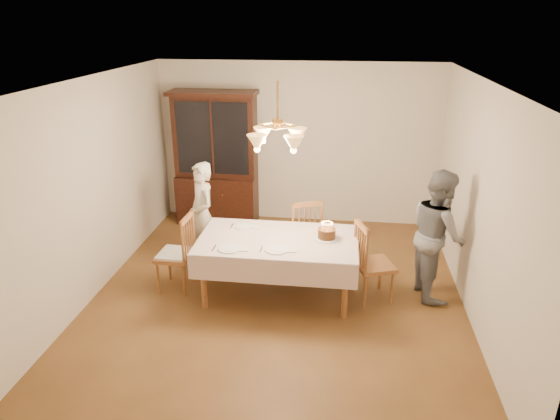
# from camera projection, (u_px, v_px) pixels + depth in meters

# --- Properties ---
(ground) EXTENTS (5.00, 5.00, 0.00)m
(ground) POSITION_uv_depth(u_px,v_px,m) (278.00, 294.00, 6.24)
(ground) COLOR brown
(ground) RESTS_ON ground
(room_shell) EXTENTS (5.00, 5.00, 5.00)m
(room_shell) POSITION_uv_depth(u_px,v_px,m) (278.00, 173.00, 5.66)
(room_shell) COLOR white
(room_shell) RESTS_ON ground
(dining_table) EXTENTS (1.90, 1.10, 0.76)m
(dining_table) POSITION_uv_depth(u_px,v_px,m) (278.00, 244.00, 5.99)
(dining_table) COLOR brown
(dining_table) RESTS_ON ground
(china_hutch) EXTENTS (1.38, 0.54, 2.16)m
(china_hutch) POSITION_uv_depth(u_px,v_px,m) (216.00, 161.00, 8.09)
(china_hutch) COLOR black
(china_hutch) RESTS_ON ground
(chair_far_side) EXTENTS (0.56, 0.55, 1.00)m
(chair_far_side) POSITION_uv_depth(u_px,v_px,m) (303.00, 236.00, 6.79)
(chair_far_side) COLOR brown
(chair_far_side) RESTS_ON ground
(chair_left_end) EXTENTS (0.44, 0.46, 1.00)m
(chair_left_end) POSITION_uv_depth(u_px,v_px,m) (176.00, 255.00, 6.22)
(chair_left_end) COLOR brown
(chair_left_end) RESTS_ON ground
(chair_right_end) EXTENTS (0.54, 0.55, 1.00)m
(chair_right_end) POSITION_uv_depth(u_px,v_px,m) (373.00, 266.00, 6.00)
(chair_right_end) COLOR brown
(chair_right_end) RESTS_ON ground
(elderly_woman) EXTENTS (0.60, 0.63, 1.46)m
(elderly_woman) POSITION_uv_depth(u_px,v_px,m) (202.00, 215.00, 6.75)
(elderly_woman) COLOR beige
(elderly_woman) RESTS_ON ground
(adult_in_grey) EXTENTS (0.73, 0.87, 1.60)m
(adult_in_grey) POSITION_uv_depth(u_px,v_px,m) (438.00, 234.00, 5.99)
(adult_in_grey) COLOR slate
(adult_in_grey) RESTS_ON ground
(birthday_cake) EXTENTS (0.30, 0.30, 0.21)m
(birthday_cake) POSITION_uv_depth(u_px,v_px,m) (327.00, 234.00, 5.94)
(birthday_cake) COLOR white
(birthday_cake) RESTS_ON dining_table
(place_setting_near_left) EXTENTS (0.41, 0.27, 0.02)m
(place_setting_near_left) POSITION_uv_depth(u_px,v_px,m) (230.00, 249.00, 5.70)
(place_setting_near_left) COLOR white
(place_setting_near_left) RESTS_ON dining_table
(place_setting_near_right) EXTENTS (0.42, 0.27, 0.02)m
(place_setting_near_right) POSITION_uv_depth(u_px,v_px,m) (278.00, 250.00, 5.67)
(place_setting_near_right) COLOR white
(place_setting_near_right) RESTS_ON dining_table
(place_setting_far_left) EXTENTS (0.37, 0.23, 0.02)m
(place_setting_far_left) POSITION_uv_depth(u_px,v_px,m) (245.00, 226.00, 6.29)
(place_setting_far_left) COLOR white
(place_setting_far_left) RESTS_ON dining_table
(chandelier) EXTENTS (0.62, 0.62, 0.73)m
(chandelier) POSITION_uv_depth(u_px,v_px,m) (278.00, 139.00, 5.51)
(chandelier) COLOR #BF8C3F
(chandelier) RESTS_ON ground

